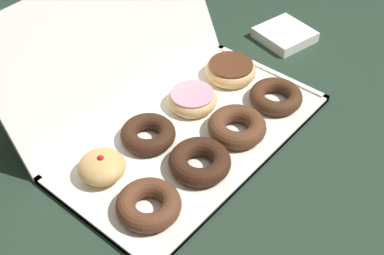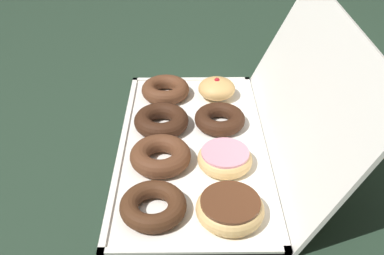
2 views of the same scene
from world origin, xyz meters
TOP-DOWN VIEW (x-y plane):
  - ground_plane at (0.00, 0.00)m, footprint 3.00×3.00m
  - donut_box at (0.00, 0.00)m, footprint 0.58×0.31m
  - box_lid_open at (0.00, 0.22)m, footprint 0.58×0.13m
  - chocolate_cake_ring_donut_0 at (-0.20, -0.06)m, footprint 0.12×0.12m
  - chocolate_cake_ring_donut_1 at (-0.06, -0.07)m, footprint 0.12×0.12m
  - chocolate_cake_ring_donut_2 at (0.06, -0.06)m, footprint 0.12×0.12m
  - chocolate_cake_ring_donut_3 at (0.20, -0.07)m, footprint 0.12×0.12m
  - jelly_filled_donut_4 at (-0.20, 0.06)m, footprint 0.09×0.09m
  - chocolate_cake_ring_donut_5 at (-0.07, 0.06)m, footprint 0.11×0.11m
  - pink_frosted_donut_6 at (0.07, 0.06)m, footprint 0.11×0.11m
  - chocolate_frosted_donut_7 at (0.21, 0.06)m, footprint 0.12×0.12m
  - napkin_stack at (0.44, 0.06)m, footprint 0.15×0.15m

SIDE VIEW (x-z plane):
  - ground_plane at x=0.00m, z-range 0.00..0.00m
  - donut_box at x=0.00m, z-range 0.00..0.01m
  - napkin_stack at x=0.44m, z-range 0.00..0.03m
  - chocolate_cake_ring_donut_3 at x=0.20m, z-range 0.01..0.04m
  - chocolate_cake_ring_donut_5 at x=-0.07m, z-range 0.01..0.04m
  - chocolate_cake_ring_donut_0 at x=-0.20m, z-range 0.01..0.05m
  - pink_frosted_donut_6 at x=0.07m, z-range 0.01..0.05m
  - chocolate_cake_ring_donut_1 at x=-0.06m, z-range 0.01..0.05m
  - chocolate_cake_ring_donut_2 at x=0.06m, z-range 0.01..0.05m
  - chocolate_frosted_donut_7 at x=0.21m, z-range 0.01..0.05m
  - jelly_filled_donut_4 at x=-0.20m, z-range 0.01..0.06m
  - box_lid_open at x=0.00m, z-range 0.00..0.29m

